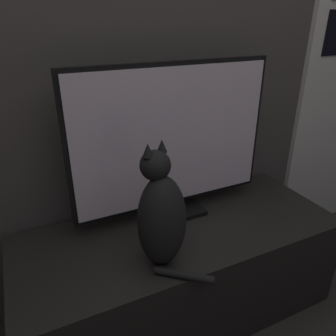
{
  "coord_description": "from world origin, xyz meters",
  "views": [
    {
      "loc": [
        -0.56,
        -0.13,
        1.31
      ],
      "look_at": [
        -0.07,
        0.89,
        0.77
      ],
      "focal_mm": 35.0,
      "sensor_mm": 36.0,
      "label": 1
    }
  ],
  "objects": [
    {
      "name": "wall_back",
      "position": [
        0.0,
        1.22,
        1.3
      ],
      "size": [
        4.8,
        0.05,
        2.6
      ],
      "color": "#47423D",
      "rests_on": "ground_plane"
    },
    {
      "name": "tv_stand",
      "position": [
        0.0,
        0.9,
        0.23
      ],
      "size": [
        1.4,
        0.56,
        0.46
      ],
      "color": "black",
      "rests_on": "ground_plane"
    },
    {
      "name": "tv",
      "position": [
        0.03,
        1.04,
        0.82
      ],
      "size": [
        0.9,
        0.17,
        0.68
      ],
      "color": "black",
      "rests_on": "tv_stand"
    },
    {
      "name": "cat",
      "position": [
        -0.16,
        0.76,
        0.66
      ],
      "size": [
        0.23,
        0.3,
        0.47
      ],
      "rotation": [
        0.0,
        0.0,
        0.27
      ],
      "color": "black",
      "rests_on": "tv_stand"
    }
  ]
}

